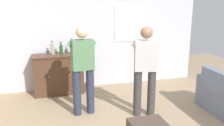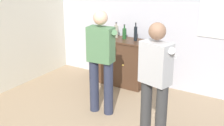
# 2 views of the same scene
# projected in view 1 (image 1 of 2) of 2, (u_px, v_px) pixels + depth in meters

# --- Properties ---
(wall_back_with_window) EXTENTS (5.20, 0.15, 2.80)m
(wall_back_with_window) POSITION_uv_depth(u_px,v_px,m) (97.00, 30.00, 6.10)
(wall_back_with_window) COLOR silver
(wall_back_with_window) RESTS_ON ground
(sideboard_cabinet) EXTENTS (1.15, 0.49, 0.92)m
(sideboard_cabinet) POSITION_uv_depth(u_px,v_px,m) (59.00, 74.00, 5.74)
(sideboard_cabinet) COLOR #472D1E
(sideboard_cabinet) RESTS_ON ground
(bottle_wine_green) EXTENTS (0.06, 0.06, 0.35)m
(bottle_wine_green) POSITION_uv_depth(u_px,v_px,m) (72.00, 47.00, 5.71)
(bottle_wine_green) COLOR black
(bottle_wine_green) RESTS_ON sideboard_cabinet
(bottle_liquor_amber) EXTENTS (0.08, 0.08, 0.30)m
(bottle_liquor_amber) POSITION_uv_depth(u_px,v_px,m) (52.00, 49.00, 5.62)
(bottle_liquor_amber) COLOR gray
(bottle_liquor_amber) RESTS_ON sideboard_cabinet
(bottle_spirits_clear) EXTENTS (0.08, 0.08, 0.28)m
(bottle_spirits_clear) POSITION_uv_depth(u_px,v_px,m) (61.00, 49.00, 5.67)
(bottle_spirits_clear) COLOR #1E4C23
(bottle_spirits_clear) RESTS_ON sideboard_cabinet
(person_standing_left) EXTENTS (0.56, 0.49, 1.68)m
(person_standing_left) POSITION_uv_depth(u_px,v_px,m) (83.00, 66.00, 4.59)
(person_standing_left) COLOR #282D42
(person_standing_left) RESTS_ON ground
(person_standing_right) EXTENTS (0.54, 0.51, 1.68)m
(person_standing_right) POSITION_uv_depth(u_px,v_px,m) (145.00, 67.00, 4.53)
(person_standing_right) COLOR #383838
(person_standing_right) RESTS_ON ground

